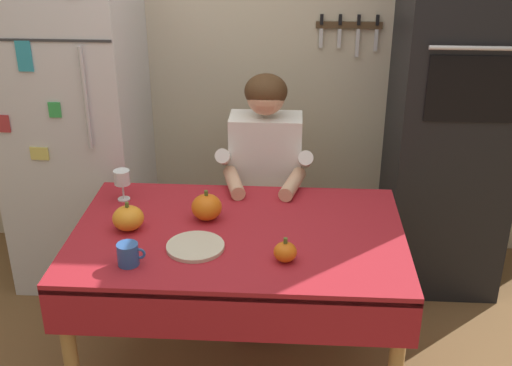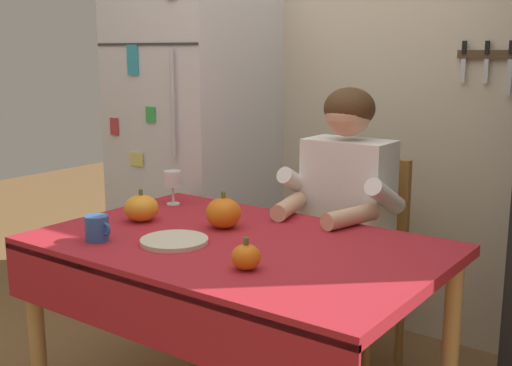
# 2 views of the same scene
# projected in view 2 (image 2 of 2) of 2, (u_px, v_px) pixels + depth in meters

# --- Properties ---
(back_wall_assembly) EXTENTS (3.70, 0.13, 2.60)m
(back_wall_assembly) POSITION_uv_depth(u_px,v_px,m) (404.00, 70.00, 3.09)
(back_wall_assembly) COLOR beige
(back_wall_assembly) RESTS_ON ground
(refrigerator) EXTENTS (0.68, 0.71, 1.80)m
(refrigerator) POSITION_uv_depth(u_px,v_px,m) (195.00, 144.00, 3.44)
(refrigerator) COLOR silver
(refrigerator) RESTS_ON ground
(dining_table) EXTENTS (1.40, 0.90, 0.74)m
(dining_table) POSITION_uv_depth(u_px,v_px,m) (234.00, 265.00, 2.24)
(dining_table) COLOR tan
(dining_table) RESTS_ON ground
(chair_behind_person) EXTENTS (0.40, 0.40, 0.93)m
(chair_behind_person) POSITION_uv_depth(u_px,v_px,m) (359.00, 253.00, 2.85)
(chair_behind_person) COLOR #9E6B33
(chair_behind_person) RESTS_ON ground
(seated_person) EXTENTS (0.47, 0.55, 1.25)m
(seated_person) POSITION_uv_depth(u_px,v_px,m) (340.00, 212.00, 2.66)
(seated_person) COLOR #38384C
(seated_person) RESTS_ON ground
(coffee_mug) EXTENTS (0.11, 0.08, 0.09)m
(coffee_mug) POSITION_uv_depth(u_px,v_px,m) (97.00, 228.00, 2.24)
(coffee_mug) COLOR #2D569E
(coffee_mug) RESTS_ON dining_table
(wine_glass) EXTENTS (0.07, 0.07, 0.15)m
(wine_glass) POSITION_uv_depth(u_px,v_px,m) (173.00, 180.00, 2.75)
(wine_glass) COLOR white
(wine_glass) RESTS_ON dining_table
(pumpkin_large) EXTENTS (0.13, 0.13, 0.13)m
(pumpkin_large) POSITION_uv_depth(u_px,v_px,m) (141.00, 208.00, 2.49)
(pumpkin_large) COLOR orange
(pumpkin_large) RESTS_ON dining_table
(pumpkin_medium) EXTENTS (0.13, 0.13, 0.14)m
(pumpkin_medium) POSITION_uv_depth(u_px,v_px,m) (223.00, 213.00, 2.40)
(pumpkin_medium) COLOR orange
(pumpkin_medium) RESTS_ON dining_table
(pumpkin_small) EXTENTS (0.09, 0.09, 0.10)m
(pumpkin_small) POSITION_uv_depth(u_px,v_px,m) (246.00, 257.00, 1.94)
(pumpkin_small) COLOR orange
(pumpkin_small) RESTS_ON dining_table
(serving_tray) EXTENTS (0.23, 0.23, 0.02)m
(serving_tray) POSITION_uv_depth(u_px,v_px,m) (174.00, 241.00, 2.21)
(serving_tray) COLOR beige
(serving_tray) RESTS_ON dining_table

